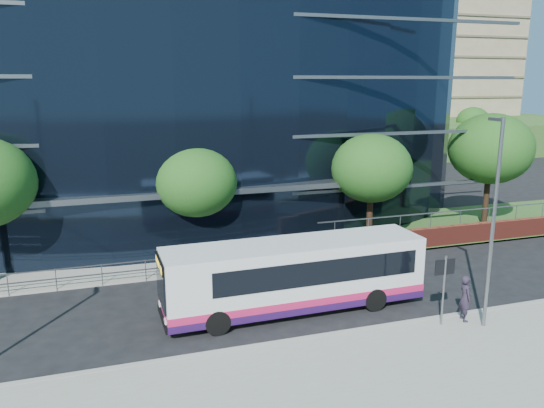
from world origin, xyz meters
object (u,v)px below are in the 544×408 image
object	(u,v)px
street_sign	(444,276)
pedestrian	(465,298)
tree_dist_e	(373,122)
city_bus	(297,275)
tree_far_b	(196,182)
tree_far_d	(491,149)
tree_dist_f	(473,121)
streetlight_east	(493,218)
tree_far_c	(372,168)

from	to	relation	value
street_sign	pedestrian	size ratio (longest dim) A/B	1.50
tree_dist_e	city_bus	size ratio (longest dim) A/B	0.59
tree_far_b	tree_dist_e	xyz separation A→B (m)	(27.00, 30.50, 0.33)
tree_far_d	tree_dist_e	distance (m)	31.06
street_sign	tree_far_d	size ratio (longest dim) A/B	0.38
tree_far_b	city_bus	bearing A→B (deg)	-70.68
tree_dist_f	streetlight_east	distance (m)	55.74
street_sign	tree_far_d	distance (m)	16.61
tree_far_c	tree_far_d	bearing A→B (deg)	6.34
tree_far_d	pedestrian	distance (m)	16.09
tree_far_c	pedestrian	bearing A→B (deg)	-97.70
tree_dist_e	tree_far_b	bearing A→B (deg)	-131.52
street_sign	streetlight_east	distance (m)	2.80
tree_far_d	city_bus	bearing A→B (deg)	-152.98
tree_far_c	pedestrian	size ratio (longest dim) A/B	3.49
tree_far_b	tree_far_c	xyz separation A→B (m)	(10.00, -0.50, 0.33)
city_bus	pedestrian	bearing A→B (deg)	-30.04
tree_far_b	streetlight_east	world-z (taller)	streetlight_east
streetlight_east	tree_far_b	bearing A→B (deg)	127.63
street_sign	tree_far_b	bearing A→B (deg)	124.08
city_bus	streetlight_east	bearing A→B (deg)	-32.68
street_sign	pedestrian	xyz separation A→B (m)	(1.07, 0.04, -1.07)
tree_far_d	streetlight_east	distance (m)	15.77
streetlight_east	pedestrian	world-z (taller)	streetlight_east
tree_far_b	tree_dist_e	world-z (taller)	tree_dist_e
tree_far_b	tree_dist_f	bearing A→B (deg)	37.08
tree_far_c	city_bus	bearing A→B (deg)	-134.89
tree_far_c	tree_dist_f	size ratio (longest dim) A/B	1.08
tree_far_b	streetlight_east	size ratio (longest dim) A/B	0.76
tree_far_c	street_sign	bearing A→B (deg)	-103.29
street_sign	tree_dist_e	bearing A→B (deg)	64.88
tree_far_c	streetlight_east	bearing A→B (deg)	-95.11
tree_far_d	tree_dist_f	distance (m)	40.01
street_sign	tree_far_c	xyz separation A→B (m)	(2.50, 10.59, 2.39)
street_sign	city_bus	bearing A→B (deg)	145.37
tree_dist_f	streetlight_east	xyz separation A→B (m)	(-34.00, -44.17, 0.23)
street_sign	streetlight_east	xyz separation A→B (m)	(1.50, -0.59, 2.29)
tree_far_c	tree_far_d	world-z (taller)	tree_far_d
street_sign	tree_far_c	bearing A→B (deg)	76.71
tree_dist_e	streetlight_east	size ratio (longest dim) A/B	0.81
city_bus	pedestrian	distance (m)	6.70
tree_dist_f	city_bus	size ratio (longest dim) A/B	0.55
street_sign	tree_far_b	size ratio (longest dim) A/B	0.46
tree_far_b	tree_far_d	xyz separation A→B (m)	(19.00, 0.50, 0.98)
tree_far_b	tree_far_d	world-z (taller)	tree_far_d
tree_dist_e	city_bus	world-z (taller)	tree_dist_e
tree_dist_e	pedestrian	xyz separation A→B (m)	(-18.43, -41.55, -3.45)
tree_far_b	tree_far_c	world-z (taller)	tree_far_c
tree_far_b	tree_far_d	bearing A→B (deg)	1.51
tree_far_d	tree_dist_f	size ratio (longest dim) A/B	1.23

